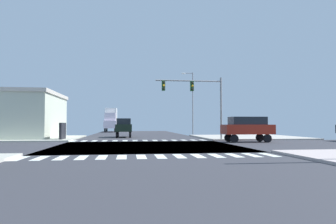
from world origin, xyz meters
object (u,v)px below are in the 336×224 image
Objects in this scene: suv_nearside_1 at (124,126)px; box_truck_farside_1 at (111,119)px; suv_crossing_2 at (247,127)px; traffic_signal_mast at (196,93)px; street_lamp at (191,98)px.

suv_nearside_1 is 24.17m from box_truck_farside_1.
suv_crossing_2 is (14.52, -35.12, -1.17)m from box_truck_farside_1.
suv_crossing_2 is (11.52, -11.16, 0.00)m from suv_nearside_1.
traffic_signal_mast reaches higher than box_truck_farside_1.
box_truck_farside_1 is (-10.44, 31.67, -2.26)m from traffic_signal_mast.
traffic_signal_mast is 6.35m from suv_crossing_2.
suv_nearside_1 is 16.03m from suv_crossing_2.
traffic_signal_mast is at bearing 108.24° from box_truck_farside_1.
street_lamp is 2.01× the size of suv_crossing_2.
box_truck_farside_1 is (-12.76, 18.65, -2.88)m from street_lamp.
street_lamp is at bearing 79.88° from traffic_signal_mast.
box_truck_farside_1 is at bearing -157.54° from suv_crossing_2.
traffic_signal_mast reaches higher than suv_nearside_1.
traffic_signal_mast is at bearing -130.13° from suv_crossing_2.
box_truck_farside_1 is 1.57× the size of suv_crossing_2.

